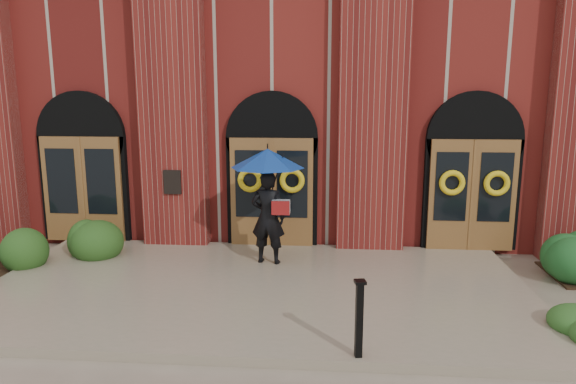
# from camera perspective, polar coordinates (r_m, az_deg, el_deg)

# --- Properties ---
(ground) EXTENTS (90.00, 90.00, 0.00)m
(ground) POSITION_cam_1_polar(r_m,az_deg,el_deg) (9.61, -3.62, -11.39)
(ground) COLOR gray
(ground) RESTS_ON ground
(landing) EXTENTS (10.00, 5.30, 0.15)m
(landing) POSITION_cam_1_polar(r_m,az_deg,el_deg) (9.72, -3.50, -10.65)
(landing) COLOR gray
(landing) RESTS_ON ground
(church_building) EXTENTS (16.20, 12.53, 7.00)m
(church_building) POSITION_cam_1_polar(r_m,az_deg,el_deg) (17.63, 0.37, 10.51)
(church_building) COLOR maroon
(church_building) RESTS_ON ground
(man_with_umbrella) EXTENTS (1.70, 1.70, 2.40)m
(man_with_umbrella) POSITION_cam_1_polar(r_m,az_deg,el_deg) (10.46, -2.25, 0.92)
(man_with_umbrella) COLOR black
(man_with_umbrella) RESTS_ON landing
(metal_post) EXTENTS (0.17, 0.17, 1.08)m
(metal_post) POSITION_cam_1_polar(r_m,az_deg,el_deg) (7.10, 7.91, -13.60)
(metal_post) COLOR black
(metal_post) RESTS_ON landing
(hedge_wall_left) EXTENTS (3.44, 1.38, 0.88)m
(hedge_wall_left) POSITION_cam_1_polar(r_m,az_deg,el_deg) (12.33, -27.59, -5.41)
(hedge_wall_left) COLOR #244717
(hedge_wall_left) RESTS_ON ground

